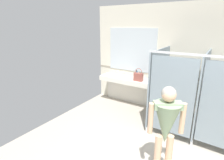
{
  "coord_description": "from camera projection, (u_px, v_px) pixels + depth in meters",
  "views": [
    {
      "loc": [
        0.3,
        -2.51,
        2.42
      ],
      "look_at": [
        -1.99,
        1.1,
        1.11
      ],
      "focal_mm": 29.14,
      "sensor_mm": 36.0,
      "label": 1
    }
  ],
  "objects": [
    {
      "name": "wall_back",
      "position": [
        211.0,
        64.0,
        4.52
      ],
      "size": [
        6.69,
        0.12,
        2.97
      ],
      "primitive_type": "cube",
      "color": "beige",
      "rests_on": "ground_plane"
    },
    {
      "name": "wall_back_tile_band",
      "position": [
        208.0,
        81.0,
        4.6
      ],
      "size": [
        6.69,
        0.01,
        0.06
      ],
      "primitive_type": "cube",
      "color": "#9E937F",
      "rests_on": "wall_back"
    },
    {
      "name": "vanity_counter",
      "position": [
        128.0,
        84.0,
        5.65
      ],
      "size": [
        1.64,
        0.57,
        1.0
      ],
      "color": "silver",
      "rests_on": "ground_plane"
    },
    {
      "name": "mirror_panel",
      "position": [
        132.0,
        50.0,
        5.51
      ],
      "size": [
        1.54,
        0.02,
        1.29
      ],
      "primitive_type": "cube",
      "color": "silver",
      "rests_on": "wall_back"
    },
    {
      "name": "bathroom_stalls",
      "position": [
        201.0,
        94.0,
        3.88
      ],
      "size": [
        2.04,
        1.44,
        1.91
      ],
      "color": "gray",
      "rests_on": "ground_plane"
    },
    {
      "name": "person_standing",
      "position": [
        166.0,
        123.0,
        2.75
      ],
      "size": [
        0.55,
        0.55,
        1.57
      ],
      "color": "#DBAD89",
      "rests_on": "ground_plane"
    },
    {
      "name": "handbag",
      "position": [
        138.0,
        77.0,
        5.12
      ],
      "size": [
        0.26,
        0.11,
        0.37
      ],
      "color": "#934C42",
      "rests_on": "vanity_counter"
    },
    {
      "name": "soap_dispenser",
      "position": [
        137.0,
        74.0,
        5.49
      ],
      "size": [
        0.07,
        0.07,
        0.21
      ],
      "color": "teal",
      "rests_on": "vanity_counter"
    },
    {
      "name": "paper_cup",
      "position": [
        129.0,
        77.0,
        5.42
      ],
      "size": [
        0.07,
        0.07,
        0.08
      ],
      "primitive_type": "cylinder",
      "color": "white",
      "rests_on": "vanity_counter"
    }
  ]
}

